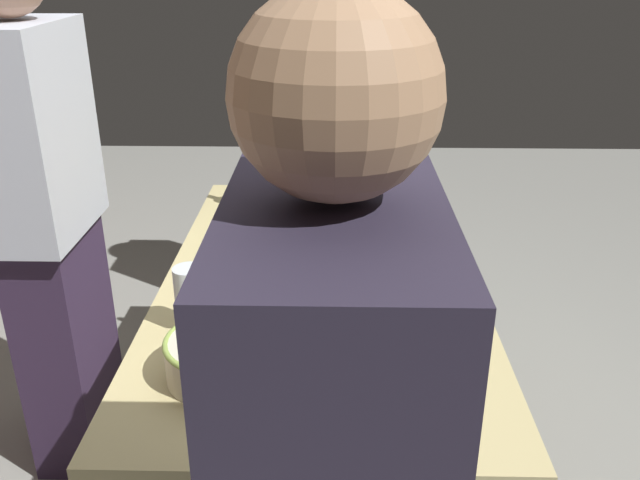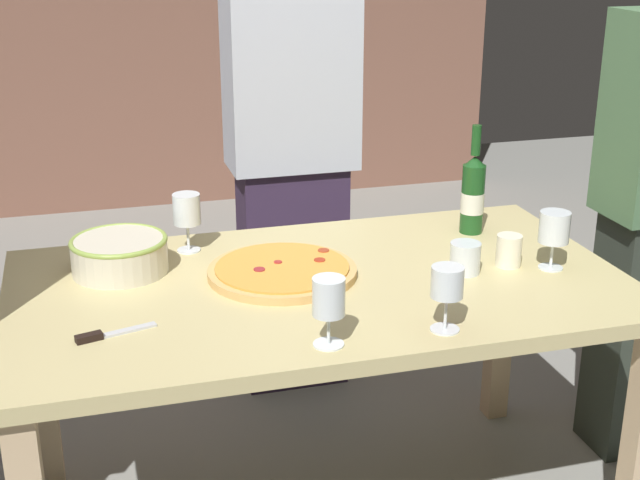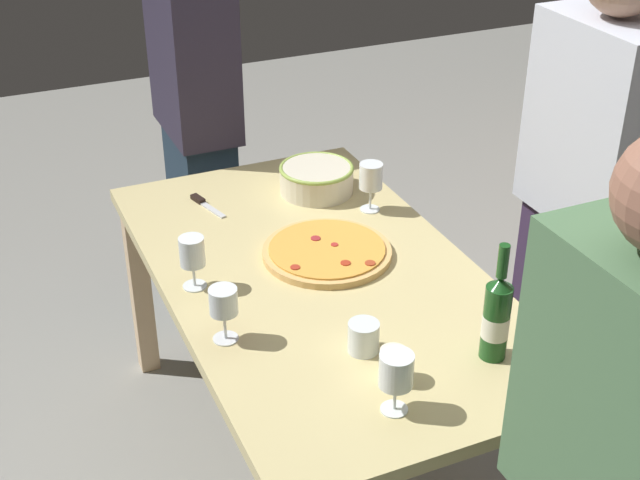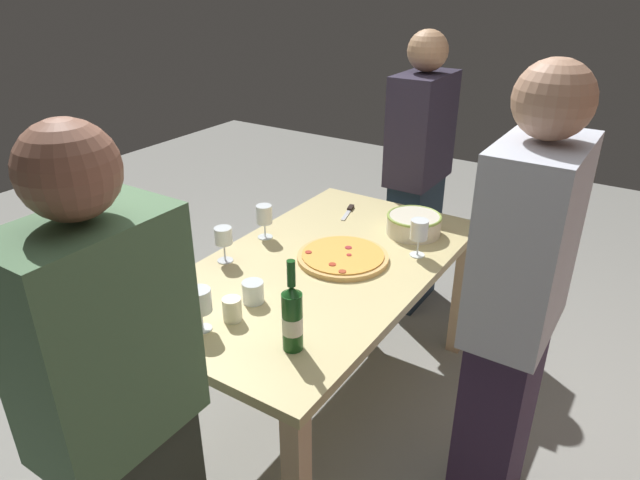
{
  "view_description": "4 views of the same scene",
  "coord_description": "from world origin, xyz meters",
  "px_view_note": "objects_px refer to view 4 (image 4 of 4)",
  "views": [
    {
      "loc": [
        -1.74,
        -0.04,
        1.63
      ],
      "look_at": [
        0.0,
        0.0,
        0.86
      ],
      "focal_mm": 37.31,
      "sensor_mm": 36.0,
      "label": 1
    },
    {
      "loc": [
        -0.57,
        -2.04,
        1.64
      ],
      "look_at": [
        0.0,
        0.0,
        0.86
      ],
      "focal_mm": 49.5,
      "sensor_mm": 36.0,
      "label": 2
    },
    {
      "loc": [
        2.03,
        -0.89,
        2.14
      ],
      "look_at": [
        0.0,
        0.0,
        0.86
      ],
      "focal_mm": 49.83,
      "sensor_mm": 36.0,
      "label": 3
    },
    {
      "loc": [
        1.77,
        1.15,
        1.89
      ],
      "look_at": [
        0.0,
        0.0,
        0.86
      ],
      "focal_mm": 31.54,
      "sensor_mm": 36.0,
      "label": 4
    }
  ],
  "objects_px": {
    "cup_ceramic": "(253,292)",
    "pizza_knife": "(349,211)",
    "serving_bowl": "(414,223)",
    "person_guest_right": "(418,177)",
    "wine_glass_by_bottle": "(419,230)",
    "pizza": "(343,257)",
    "dining_table": "(320,283)",
    "wine_bottle": "(292,317)",
    "wine_glass_far_right": "(223,238)",
    "person_guest_left": "(514,320)",
    "wine_glass_far_left": "(264,216)",
    "person_host": "(121,425)",
    "wine_glass_near_pizza": "(200,301)",
    "cup_amber": "(232,309)"
  },
  "relations": [
    {
      "from": "cup_ceramic",
      "to": "pizza_knife",
      "type": "bearing_deg",
      "value": -171.89
    },
    {
      "from": "serving_bowl",
      "to": "person_guest_right",
      "type": "relative_size",
      "value": 0.16
    },
    {
      "from": "wine_glass_by_bottle",
      "to": "serving_bowl",
      "type": "bearing_deg",
      "value": -151.07
    },
    {
      "from": "pizza",
      "to": "cup_ceramic",
      "type": "height_order",
      "value": "cup_ceramic"
    },
    {
      "from": "pizza",
      "to": "pizza_knife",
      "type": "bearing_deg",
      "value": -152.52
    },
    {
      "from": "pizza",
      "to": "dining_table",
      "type": "bearing_deg",
      "value": -35.34
    },
    {
      "from": "dining_table",
      "to": "pizza_knife",
      "type": "relative_size",
      "value": 8.57
    },
    {
      "from": "person_guest_right",
      "to": "cup_ceramic",
      "type": "bearing_deg",
      "value": -2.44
    },
    {
      "from": "wine_bottle",
      "to": "wine_glass_by_bottle",
      "type": "height_order",
      "value": "wine_bottle"
    },
    {
      "from": "dining_table",
      "to": "wine_glass_far_right",
      "type": "relative_size",
      "value": 10.25
    },
    {
      "from": "cup_ceramic",
      "to": "person_guest_left",
      "type": "height_order",
      "value": "person_guest_left"
    },
    {
      "from": "wine_glass_by_bottle",
      "to": "cup_ceramic",
      "type": "xyz_separation_m",
      "value": [
        0.69,
        -0.36,
        -0.08
      ]
    },
    {
      "from": "wine_glass_far_left",
      "to": "person_guest_left",
      "type": "xyz_separation_m",
      "value": [
        0.21,
        1.2,
        -0.01
      ]
    },
    {
      "from": "dining_table",
      "to": "person_guest_left",
      "type": "xyz_separation_m",
      "value": [
        0.13,
        0.84,
        0.19
      ]
    },
    {
      "from": "serving_bowl",
      "to": "wine_glass_far_left",
      "type": "relative_size",
      "value": 1.61
    },
    {
      "from": "wine_bottle",
      "to": "person_host",
      "type": "height_order",
      "value": "person_host"
    },
    {
      "from": "wine_glass_near_pizza",
      "to": "cup_ceramic",
      "type": "height_order",
      "value": "wine_glass_near_pizza"
    },
    {
      "from": "pizza_knife",
      "to": "person_guest_left",
      "type": "bearing_deg",
      "value": 56.07
    },
    {
      "from": "wine_glass_by_bottle",
      "to": "cup_amber",
      "type": "xyz_separation_m",
      "value": [
        0.82,
        -0.35,
        -0.08
      ]
    },
    {
      "from": "cup_ceramic",
      "to": "person_guest_right",
      "type": "distance_m",
      "value": 1.48
    },
    {
      "from": "pizza",
      "to": "wine_glass_near_pizza",
      "type": "height_order",
      "value": "wine_glass_near_pizza"
    },
    {
      "from": "person_guest_left",
      "to": "person_guest_right",
      "type": "distance_m",
      "value": 1.51
    },
    {
      "from": "cup_amber",
      "to": "cup_ceramic",
      "type": "relative_size",
      "value": 1.04
    },
    {
      "from": "wine_glass_far_left",
      "to": "wine_glass_far_right",
      "type": "xyz_separation_m",
      "value": [
        0.28,
        0.0,
        0.0
      ]
    },
    {
      "from": "person_host",
      "to": "cup_amber",
      "type": "bearing_deg",
      "value": 8.12
    },
    {
      "from": "wine_glass_far_right",
      "to": "cup_amber",
      "type": "distance_m",
      "value": 0.46
    },
    {
      "from": "wine_bottle",
      "to": "cup_ceramic",
      "type": "distance_m",
      "value": 0.34
    },
    {
      "from": "cup_ceramic",
      "to": "dining_table",
      "type": "bearing_deg",
      "value": 172.83
    },
    {
      "from": "wine_glass_near_pizza",
      "to": "pizza_knife",
      "type": "height_order",
      "value": "wine_glass_near_pizza"
    },
    {
      "from": "pizza",
      "to": "wine_glass_far_left",
      "type": "distance_m",
      "value": 0.43
    },
    {
      "from": "wine_glass_by_bottle",
      "to": "person_host",
      "type": "height_order",
      "value": "person_host"
    },
    {
      "from": "wine_glass_far_left",
      "to": "wine_glass_far_right",
      "type": "height_order",
      "value": "wine_glass_far_left"
    },
    {
      "from": "wine_glass_far_left",
      "to": "pizza_knife",
      "type": "xyz_separation_m",
      "value": [
        -0.48,
        0.18,
        -0.1
      ]
    },
    {
      "from": "wine_glass_by_bottle",
      "to": "pizza_knife",
      "type": "height_order",
      "value": "wine_glass_by_bottle"
    },
    {
      "from": "cup_ceramic",
      "to": "cup_amber",
      "type": "bearing_deg",
      "value": 5.97
    },
    {
      "from": "wine_glass_far_left",
      "to": "person_host",
      "type": "bearing_deg",
      "value": 21.46
    },
    {
      "from": "pizza",
      "to": "person_guest_left",
      "type": "distance_m",
      "value": 0.82
    },
    {
      "from": "wine_glass_by_bottle",
      "to": "cup_ceramic",
      "type": "relative_size",
      "value": 2.0
    },
    {
      "from": "serving_bowl",
      "to": "pizza_knife",
      "type": "bearing_deg",
      "value": -98.79
    },
    {
      "from": "dining_table",
      "to": "wine_glass_near_pizza",
      "type": "height_order",
      "value": "wine_glass_near_pizza"
    },
    {
      "from": "dining_table",
      "to": "pizza_knife",
      "type": "xyz_separation_m",
      "value": [
        -0.56,
        -0.18,
        0.1
      ]
    },
    {
      "from": "dining_table",
      "to": "wine_glass_far_left",
      "type": "bearing_deg",
      "value": -102.74
    },
    {
      "from": "pizza_knife",
      "to": "wine_glass_by_bottle",
      "type": "bearing_deg",
      "value": 62.7
    },
    {
      "from": "wine_glass_far_right",
      "to": "wine_glass_by_bottle",
      "type": "bearing_deg",
      "value": 126.5
    },
    {
      "from": "wine_glass_by_bottle",
      "to": "person_guest_right",
      "type": "bearing_deg",
      "value": -155.85
    },
    {
      "from": "person_host",
      "to": "person_guest_left",
      "type": "bearing_deg",
      "value": -42.04
    },
    {
      "from": "cup_ceramic",
      "to": "person_guest_left",
      "type": "bearing_deg",
      "value": 105.85
    },
    {
      "from": "wine_glass_far_left",
      "to": "person_guest_right",
      "type": "relative_size",
      "value": 0.1
    },
    {
      "from": "wine_bottle",
      "to": "wine_glass_near_pizza",
      "type": "distance_m",
      "value": 0.34
    },
    {
      "from": "dining_table",
      "to": "pizza_knife",
      "type": "height_order",
      "value": "pizza_knife"
    }
  ]
}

